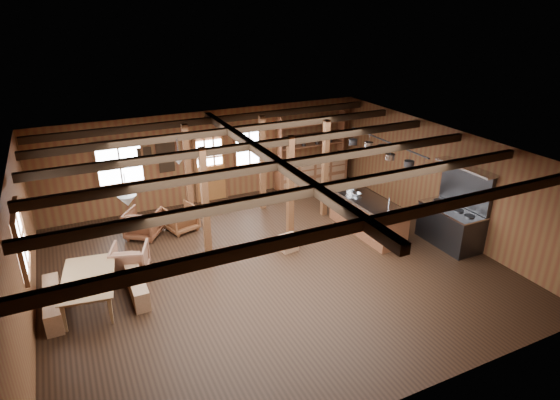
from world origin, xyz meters
name	(u,v)px	position (x,y,z in m)	size (l,w,h in m)	color
room	(271,213)	(0.00, 0.00, 1.40)	(10.04, 9.04, 2.84)	black
ceiling_joists	(267,156)	(0.00, 0.18, 2.68)	(9.80, 8.82, 0.18)	black
timber_posts	(256,179)	(0.52, 2.08, 1.40)	(3.95, 2.35, 2.80)	#482614
back_door	(211,173)	(0.00, 4.45, 0.88)	(1.02, 0.08, 2.15)	brown
window_back_left	(120,163)	(-2.60, 4.46, 1.60)	(1.32, 0.06, 1.32)	white
window_back_right	(249,145)	(1.30, 4.46, 1.60)	(1.02, 0.06, 1.32)	white
window_left	(21,241)	(-4.96, 0.50, 1.60)	(0.14, 1.24, 1.32)	white
notice_boards	(159,156)	(-1.50, 4.46, 1.64)	(1.08, 0.03, 0.90)	silver
back_counter	(311,168)	(3.40, 4.20, 0.60)	(2.55, 0.60, 2.45)	#592F1A
pendant_lamps	(156,178)	(-2.25, 1.00, 2.25)	(1.86, 2.36, 0.66)	#323234
pot_rack	(385,151)	(3.33, 0.38, 2.28)	(0.42, 3.00, 0.44)	#323234
kitchen_island	(367,216)	(3.08, 0.54, 0.48)	(0.95, 2.52, 1.20)	#592F1A
step_stool	(289,243)	(0.73, 0.52, 0.21)	(0.47, 0.34, 0.42)	brown
commercial_range	(453,220)	(4.65, -0.92, 0.66)	(0.86, 1.68, 2.07)	#323234
dining_table	(92,290)	(-3.90, 0.28, 0.32)	(1.81, 1.01, 0.64)	olive
bench_wall	(53,303)	(-4.65, 0.28, 0.23)	(0.31, 1.65, 0.45)	brown
bench_aisle	(136,284)	(-3.03, 0.28, 0.22)	(0.30, 1.61, 0.44)	brown
armchair_a	(181,218)	(-1.40, 2.80, 0.35)	(0.76, 0.78, 0.71)	brown
armchair_b	(143,223)	(-2.38, 2.85, 0.38)	(0.81, 0.83, 0.75)	#5B2F1B
armchair_c	(130,260)	(-3.00, 1.12, 0.36)	(0.77, 0.79, 0.72)	brown
counter_pot	(351,188)	(2.99, 1.24, 1.02)	(0.28, 0.28, 0.17)	silver
bowl	(357,194)	(2.97, 0.92, 0.97)	(0.24, 0.24, 0.06)	silver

